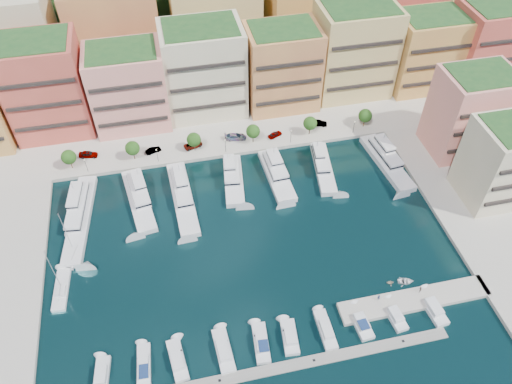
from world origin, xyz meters
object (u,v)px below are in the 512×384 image
Objects in this scene: tree_2 at (194,140)px; cruiser_9 at (432,308)px; cruiser_0 at (102,376)px; cruiser_4 at (261,343)px; yacht_4 at (276,173)px; tender_2 at (406,281)px; sailboat_2 at (74,252)px; tree_5 at (365,116)px; yacht_0 at (80,214)px; car_3 at (235,137)px; lamppost_1 at (157,153)px; cruiser_6 at (326,330)px; car_2 at (193,145)px; cruiser_2 at (178,360)px; car_0 at (88,154)px; lamppost_0 at (86,163)px; cruiser_7 at (361,323)px; cruiser_8 at (394,316)px; tender_1 at (390,282)px; lamppost_3 at (291,134)px; person_0 at (379,297)px; sailboat_1 at (62,290)px; tree_0 at (69,157)px; car_5 at (319,123)px; tree_3 at (253,131)px; yacht_2 at (182,194)px; tree_1 at (132,148)px; person_1 at (420,289)px; yacht_1 at (138,197)px; cruiser_5 at (290,337)px; car_1 at (153,150)px; cruiser_3 at (224,351)px; cruiser_1 at (144,367)px; yacht_3 at (233,177)px; yacht_5 at (323,165)px; lamppost_2 at (225,144)px; lamppost_4 at (354,125)px; tree_4 at (310,123)px; yacht_6 at (386,159)px.

tree_2 is 71.09m from cruiser_9.
cruiser_0 is 65.75m from cruiser_9.
cruiser_0 is 30.02m from cruiser_4.
tender_2 is (19.01, -37.55, -0.73)m from yacht_4.
tree_5 is at bearing 19.34° from sailboat_2.
yacht_0 reaches higher than car_3.
lamppost_1 is 0.48× the size of cruiser_6.
cruiser_0 is 64.53m from car_2.
cruiser_2 is 63.98m from car_0.
car_0 is (-27.91, 3.62, -2.91)m from tree_2.
lamppost_0 is at bearing 79.67° from car_2.
tree_2 is at bearing 66.71° from cruiser_0.
cruiser_8 is at bearing 0.19° from cruiser_7.
car_0 is 0.84× the size of car_3.
cruiser_7 is at bearing -66.48° from tree_2.
tender_1 is at bearing -149.03° from car_3.
car_0 is (-53.91, 5.92, -1.99)m from lamppost_3.
person_0 reaches higher than cruiser_4.
sailboat_1 is at bearing 111.34° from cruiser_0.
tree_0 is 22.14m from lamppost_1.
car_5 is (10.50, 61.22, 1.19)m from cruiser_7.
cruiser_7 is at bearing -28.45° from sailboat_2.
tree_3 reaches higher than yacht_2.
tree_1 is 3.66× the size of person_1.
yacht_1 is at bearing -167.27° from tree_5.
sailboat_2 is (-41.61, 30.40, -0.24)m from cruiser_5.
sailboat_1 is at bearing 132.04° from car_1.
sailboat_2 reaches higher than tender_2.
tree_1 is at bearing 125.40° from cruiser_7.
tree_0 is at bearing 117.08° from cruiser_3.
cruiser_8 is at bearing 0.05° from cruiser_1.
yacht_3 and yacht_5 have the same top height.
lamppost_0 is at bearing -169.15° from tree_1.
tree_3 reaches higher than car_0.
car_0 is at bearing 60.10° from tender_1.
yacht_4 is (-28.79, -13.30, -3.65)m from tree_5.
sailboat_1 reaches higher than person_0.
yacht_0 is 1.44× the size of yacht_5.
lamppost_4 is (36.00, 0.00, 0.00)m from lamppost_2.
cruiser_9 is at bearing -0.11° from cruiser_8.
tree_4 is 64.16m from yacht_0.
person_1 is (9.06, -0.10, 0.00)m from person_0.
tree_0 reaches higher than person_0.
yacht_0 is at bearing 12.16° from person_0.
lamppost_4 is 49.01m from tender_2.
person_1 is (31.58, -51.86, -2.05)m from lamppost_2.
yacht_5 is at bearing 175.09° from yacht_6.
yacht_5 is 69.16m from sailboat_1.
cruiser_9 is at bearing -97.11° from tree_5.
sailboat_1 is (-49.17, -37.17, -4.44)m from tree_3.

